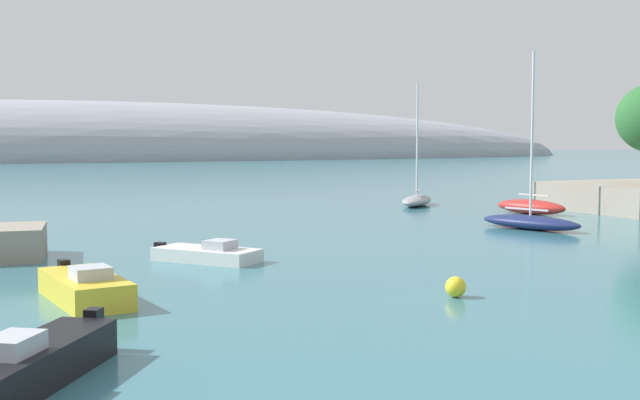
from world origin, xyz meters
name	(u,v)px	position (x,y,z in m)	size (l,w,h in m)	color
distant_ridge	(80,160)	(11.78, 204.96, 0.00)	(310.08, 60.28, 30.68)	#999EA8
sailboat_navy_near_shore	(530,220)	(13.71, 27.31, 0.53)	(3.78, 6.78, 10.39)	navy
sailboat_grey_mid_mooring	(417,199)	(16.31, 44.36, 0.51)	(5.70, 5.95, 9.71)	gray
sailboat_red_end_of_line	(531,205)	(20.02, 34.99, 0.61)	(3.16, 5.90, 10.20)	red
motorboat_yellow_foreground	(85,287)	(-13.22, 16.68, 0.47)	(2.50, 5.48, 1.26)	yellow
motorboat_white_alongside_breakwater	(207,254)	(-7.13, 23.34, 0.33)	(4.40, 4.83, 0.97)	white
motorboat_black_outer	(34,363)	(-15.47, 8.06, 0.48)	(4.16, 5.23, 1.28)	black
mooring_buoy_yellow	(456,287)	(-1.76, 12.26, 0.35)	(0.70, 0.70, 0.70)	yellow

